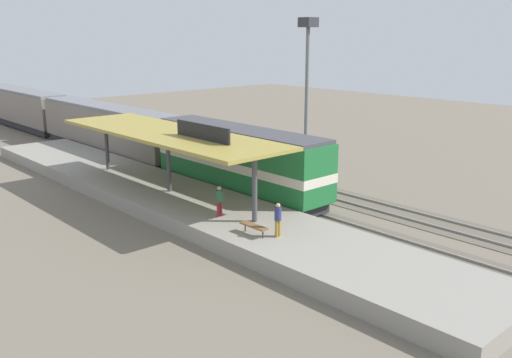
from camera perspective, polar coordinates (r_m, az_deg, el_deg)
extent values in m
plane|color=#706656|center=(39.89, -0.86, -0.73)|extent=(120.00, 120.00, 0.00)
cube|color=#5F5649|center=(38.64, -3.08, -1.23)|extent=(3.20, 110.00, 0.04)
cube|color=gray|center=(38.19, -3.91, -1.34)|extent=(0.10, 110.00, 0.16)
cube|color=gray|center=(39.07, -2.26, -0.96)|extent=(0.10, 110.00, 0.16)
cube|color=#5F5649|center=(41.60, 1.82, -0.07)|extent=(3.20, 110.00, 0.04)
cube|color=gray|center=(41.10, 1.10, -0.16)|extent=(0.10, 110.00, 0.16)
cube|color=gray|center=(42.08, 2.53, 0.18)|extent=(0.10, 110.00, 0.16)
cube|color=gray|center=(35.90, -8.77, -1.91)|extent=(6.00, 44.00, 0.90)
cylinder|color=#47474C|center=(29.19, -0.14, -0.99)|extent=(0.28, 0.28, 3.60)
cylinder|color=#47474C|center=(35.34, -8.91, 1.59)|extent=(0.28, 0.28, 3.60)
cylinder|color=#47474C|center=(42.12, -14.97, 3.36)|extent=(0.28, 0.28, 3.60)
cube|color=#A38E3D|center=(34.97, -9.03, 4.63)|extent=(5.20, 18.00, 0.20)
cube|color=black|center=(31.97, -5.48, 4.82)|extent=(0.12, 4.80, 0.90)
cylinder|color=#333338|center=(27.28, 0.70, -5.63)|extent=(0.07, 0.07, 0.42)
cylinder|color=#333338|center=(28.18, -1.11, -4.96)|extent=(0.07, 0.07, 0.42)
cube|color=brown|center=(27.64, -0.22, -4.80)|extent=(0.44, 1.70, 0.08)
cube|color=#28282D|center=(37.49, -1.74, -0.94)|extent=(2.60, 13.60, 0.70)
cube|color=#1E6B33|center=(36.98, -1.77, 2.20)|extent=(2.90, 14.40, 3.50)
cube|color=#424247|center=(36.63, -1.79, 5.06)|extent=(2.78, 14.11, 0.24)
cube|color=beige|center=(37.04, -1.76, 1.80)|extent=(2.93, 14.43, 0.56)
cube|color=#28282D|center=(52.12, -14.78, 3.00)|extent=(2.60, 19.20, 0.70)
cube|color=slate|center=(51.77, -14.92, 5.17)|extent=(2.90, 20.00, 3.30)
cube|color=slate|center=(51.53, -15.05, 7.11)|extent=(2.78, 19.60, 0.24)
cube|color=#28282D|center=(70.99, -22.73, 5.33)|extent=(2.60, 19.20, 0.70)
cube|color=slate|center=(70.73, -22.89, 6.92)|extent=(2.90, 20.00, 3.30)
cube|color=slate|center=(70.55, -23.03, 8.34)|extent=(2.78, 19.60, 0.24)
cylinder|color=slate|center=(42.72, 5.17, 7.75)|extent=(0.28, 0.28, 11.00)
cube|color=#333338|center=(42.43, 5.35, 15.62)|extent=(1.10, 1.10, 0.70)
cylinder|color=olive|center=(27.37, 2.10, -5.10)|extent=(0.16, 0.16, 0.84)
cylinder|color=olive|center=(27.49, 2.37, -5.01)|extent=(0.16, 0.16, 0.84)
cylinder|color=navy|center=(27.19, 2.25, -3.59)|extent=(0.34, 0.34, 0.64)
sphere|color=tan|center=(27.06, 2.26, -2.71)|extent=(0.23, 0.23, 0.23)
cylinder|color=maroon|center=(30.38, -3.87, -3.11)|extent=(0.16, 0.16, 0.84)
cylinder|color=maroon|center=(30.49, -3.61, -3.04)|extent=(0.16, 0.16, 0.84)
cylinder|color=#23603D|center=(30.22, -3.76, -1.73)|extent=(0.34, 0.34, 0.64)
sphere|color=tan|center=(30.10, -3.78, -0.94)|extent=(0.23, 0.23, 0.23)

